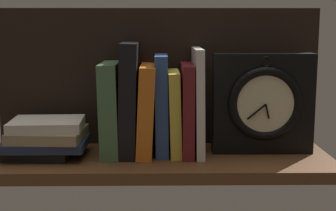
{
  "coord_description": "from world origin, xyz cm",
  "views": [
    {
      "loc": [
        0.72,
        -104.96,
        28.84
      ],
      "look_at": [
        2.29,
        3.25,
        10.85
      ],
      "focal_mm": 52.11,
      "sensor_mm": 36.0,
      "label": 1
    }
  ],
  "objects_px": {
    "book_blue_modern": "(162,104)",
    "book_stack_side": "(46,138)",
    "book_black_skeptic": "(129,98)",
    "book_orange_pandolfini": "(147,109)",
    "framed_clock": "(263,103)",
    "book_green_romantic": "(111,108)",
    "book_maroon_dawkins": "(187,109)",
    "book_yellow_seinlanguage": "(175,112)",
    "book_white_catcher": "(198,101)"
  },
  "relations": [
    {
      "from": "book_white_catcher",
      "to": "framed_clock",
      "type": "xyz_separation_m",
      "value": [
        0.15,
        -0.0,
        -0.0
      ]
    },
    {
      "from": "book_yellow_seinlanguage",
      "to": "book_orange_pandolfini",
      "type": "bearing_deg",
      "value": 180.0
    },
    {
      "from": "book_blue_modern",
      "to": "book_yellow_seinlanguage",
      "type": "xyz_separation_m",
      "value": [
        0.03,
        0.0,
        -0.02
      ]
    },
    {
      "from": "book_maroon_dawkins",
      "to": "framed_clock",
      "type": "relative_size",
      "value": 0.89
    },
    {
      "from": "book_blue_modern",
      "to": "book_maroon_dawkins",
      "type": "relative_size",
      "value": 1.1
    },
    {
      "from": "book_blue_modern",
      "to": "book_yellow_seinlanguage",
      "type": "distance_m",
      "value": 0.03
    },
    {
      "from": "book_yellow_seinlanguage",
      "to": "framed_clock",
      "type": "height_order",
      "value": "framed_clock"
    },
    {
      "from": "book_white_catcher",
      "to": "book_stack_side",
      "type": "relative_size",
      "value": 1.33
    },
    {
      "from": "book_yellow_seinlanguage",
      "to": "book_green_romantic",
      "type": "bearing_deg",
      "value": 180.0
    },
    {
      "from": "book_orange_pandolfini",
      "to": "book_white_catcher",
      "type": "xyz_separation_m",
      "value": [
        0.12,
        0.0,
        0.02
      ]
    },
    {
      "from": "book_green_romantic",
      "to": "book_orange_pandolfini",
      "type": "distance_m",
      "value": 0.08
    },
    {
      "from": "book_blue_modern",
      "to": "book_white_catcher",
      "type": "relative_size",
      "value": 0.94
    },
    {
      "from": "book_green_romantic",
      "to": "framed_clock",
      "type": "bearing_deg",
      "value": -0.42
    },
    {
      "from": "book_green_romantic",
      "to": "book_stack_side",
      "type": "relative_size",
      "value": 1.15
    },
    {
      "from": "book_maroon_dawkins",
      "to": "book_white_catcher",
      "type": "distance_m",
      "value": 0.03
    },
    {
      "from": "book_maroon_dawkins",
      "to": "book_stack_side",
      "type": "relative_size",
      "value": 1.13
    },
    {
      "from": "book_blue_modern",
      "to": "book_white_catcher",
      "type": "bearing_deg",
      "value": 0.0
    },
    {
      "from": "book_blue_modern",
      "to": "book_white_catcher",
      "type": "xyz_separation_m",
      "value": [
        0.08,
        0.0,
        0.01
      ]
    },
    {
      "from": "book_green_romantic",
      "to": "book_black_skeptic",
      "type": "height_order",
      "value": "book_black_skeptic"
    },
    {
      "from": "book_stack_side",
      "to": "book_green_romantic",
      "type": "bearing_deg",
      "value": 11.77
    },
    {
      "from": "book_orange_pandolfini",
      "to": "book_stack_side",
      "type": "distance_m",
      "value": 0.23
    },
    {
      "from": "book_yellow_seinlanguage",
      "to": "book_maroon_dawkins",
      "type": "distance_m",
      "value": 0.03
    },
    {
      "from": "book_yellow_seinlanguage",
      "to": "framed_clock",
      "type": "distance_m",
      "value": 0.2
    },
    {
      "from": "book_maroon_dawkins",
      "to": "book_stack_side",
      "type": "height_order",
      "value": "book_maroon_dawkins"
    },
    {
      "from": "book_orange_pandolfini",
      "to": "book_maroon_dawkins",
      "type": "height_order",
      "value": "book_maroon_dawkins"
    },
    {
      "from": "book_black_skeptic",
      "to": "book_yellow_seinlanguage",
      "type": "bearing_deg",
      "value": 0.0
    },
    {
      "from": "book_yellow_seinlanguage",
      "to": "book_maroon_dawkins",
      "type": "relative_size",
      "value": 0.92
    },
    {
      "from": "book_green_romantic",
      "to": "book_white_catcher",
      "type": "height_order",
      "value": "book_white_catcher"
    },
    {
      "from": "book_blue_modern",
      "to": "framed_clock",
      "type": "bearing_deg",
      "value": -0.64
    },
    {
      "from": "book_green_romantic",
      "to": "book_blue_modern",
      "type": "xyz_separation_m",
      "value": [
        0.11,
        0.0,
        0.01
      ]
    },
    {
      "from": "book_green_romantic",
      "to": "book_orange_pandolfini",
      "type": "xyz_separation_m",
      "value": [
        0.08,
        0.0,
        -0.0
      ]
    },
    {
      "from": "book_yellow_seinlanguage",
      "to": "book_maroon_dawkins",
      "type": "bearing_deg",
      "value": 0.0
    },
    {
      "from": "book_blue_modern",
      "to": "framed_clock",
      "type": "relative_size",
      "value": 0.98
    },
    {
      "from": "book_green_romantic",
      "to": "book_blue_modern",
      "type": "relative_size",
      "value": 0.92
    },
    {
      "from": "book_black_skeptic",
      "to": "book_stack_side",
      "type": "relative_size",
      "value": 1.4
    },
    {
      "from": "book_orange_pandolfini",
      "to": "framed_clock",
      "type": "height_order",
      "value": "framed_clock"
    },
    {
      "from": "book_green_romantic",
      "to": "framed_clock",
      "type": "xyz_separation_m",
      "value": [
        0.34,
        -0.0,
        0.01
      ]
    },
    {
      "from": "book_blue_modern",
      "to": "book_stack_side",
      "type": "xyz_separation_m",
      "value": [
        -0.26,
        -0.03,
        -0.07
      ]
    },
    {
      "from": "book_black_skeptic",
      "to": "book_white_catcher",
      "type": "xyz_separation_m",
      "value": [
        0.15,
        0.0,
        -0.01
      ]
    },
    {
      "from": "book_white_catcher",
      "to": "book_stack_side",
      "type": "bearing_deg",
      "value": -174.99
    },
    {
      "from": "book_green_romantic",
      "to": "book_black_skeptic",
      "type": "relative_size",
      "value": 0.82
    },
    {
      "from": "framed_clock",
      "to": "book_stack_side",
      "type": "distance_m",
      "value": 0.49
    },
    {
      "from": "book_stack_side",
      "to": "book_blue_modern",
      "type": "bearing_deg",
      "value": 6.59
    },
    {
      "from": "book_orange_pandolfini",
      "to": "book_yellow_seinlanguage",
      "type": "bearing_deg",
      "value": 0.0
    },
    {
      "from": "book_stack_side",
      "to": "book_white_catcher",
      "type": "bearing_deg",
      "value": 5.01
    },
    {
      "from": "book_black_skeptic",
      "to": "book_maroon_dawkins",
      "type": "height_order",
      "value": "book_black_skeptic"
    },
    {
      "from": "book_orange_pandolfini",
      "to": "book_maroon_dawkins",
      "type": "bearing_deg",
      "value": 0.0
    },
    {
      "from": "book_white_catcher",
      "to": "book_black_skeptic",
      "type": "bearing_deg",
      "value": 180.0
    },
    {
      "from": "book_blue_modern",
      "to": "book_stack_side",
      "type": "bearing_deg",
      "value": -173.41
    },
    {
      "from": "book_black_skeptic",
      "to": "book_orange_pandolfini",
      "type": "bearing_deg",
      "value": 0.0
    }
  ]
}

